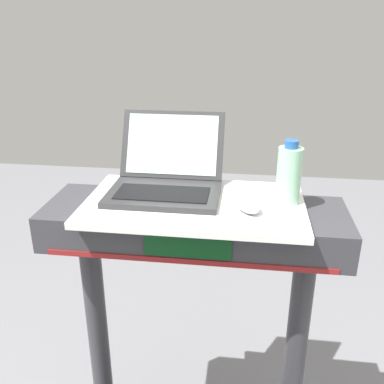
{
  "coord_description": "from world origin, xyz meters",
  "views": [
    {
      "loc": [
        0.15,
        -0.45,
        1.6
      ],
      "look_at": [
        0.0,
        0.65,
        1.14
      ],
      "focal_mm": 40.18,
      "sensor_mm": 36.0,
      "label": 1
    }
  ],
  "objects": [
    {
      "name": "desk_board",
      "position": [
        0.0,
        0.7,
        1.08
      ],
      "size": [
        0.64,
        0.38,
        0.02
      ],
      "primitive_type": "cube",
      "color": "white",
      "rests_on": "treadmill_base"
    },
    {
      "name": "water_bottle",
      "position": [
        0.27,
        0.73,
        1.18
      ],
      "size": [
        0.07,
        0.07,
        0.19
      ],
      "color": "#9EDBB2",
      "rests_on": "desk_board"
    },
    {
      "name": "laptop",
      "position": [
        -0.1,
        0.77,
        1.14
      ],
      "size": [
        0.33,
        0.33,
        0.22
      ],
      "rotation": [
        0.0,
        0.0,
        0.02
      ],
      "color": "#2D2D30",
      "rests_on": "desk_board"
    },
    {
      "name": "computer_mouse",
      "position": [
        0.16,
        0.65,
        1.11
      ],
      "size": [
        0.1,
        0.12,
        0.03
      ],
      "primitive_type": "ellipsoid",
      "rotation": [
        0.0,
        0.0,
        0.46
      ],
      "color": "#B2B2B7",
      "rests_on": "desk_board"
    }
  ]
}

